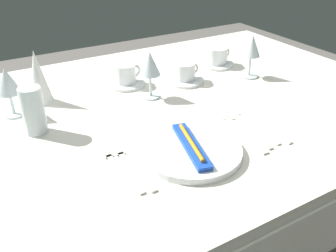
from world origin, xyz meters
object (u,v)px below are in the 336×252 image
Objects in this scene: spoon_dessert at (246,124)px; napkin_folded at (38,77)px; fork_outer at (131,165)px; wine_glass_left at (252,49)px; coffee_cup_right at (217,55)px; dinner_plate at (192,150)px; toothbrush_package at (192,145)px; wine_glass_centre at (7,83)px; coffee_cup_left at (185,71)px; drink_tumbler at (34,113)px; spoon_soup at (238,126)px; wine_glass_right at (150,66)px; dinner_knife at (239,134)px; fork_inner at (119,168)px; spoon_tea at (254,121)px; coffee_cup_far at (126,73)px.

napkin_folded is (-0.47, 0.45, 0.08)m from spoon_dessert.
wine_glass_left is (0.63, 0.30, 0.10)m from fork_outer.
coffee_cup_right reaches higher than fork_outer.
toothbrush_package is (-0.00, 0.00, 0.02)m from dinner_plate.
wine_glass_centre is at bearing 171.90° from wine_glass_left.
coffee_cup_left is 0.70× the size of drink_tumbler.
toothbrush_package is at bearing -165.74° from spoon_soup.
wine_glass_right is (0.07, 0.35, 0.08)m from toothbrush_package.
dinner_knife is 0.40m from coffee_cup_left.
fork_inner is 1.33× the size of wine_glass_right.
fork_inner is 0.37m from spoon_soup.
spoon_tea reaches higher than fork_outer.
wine_glass_left is at bearing -13.03° from napkin_folded.
spoon_soup is 0.46m from coffee_cup_far.
spoon_soup is 1.28× the size of napkin_folded.
wine_glass_left is at bearing 44.52° from spoon_soup.
spoon_soup is (0.19, 0.05, -0.02)m from toothbrush_package.
wine_glass_left is (0.47, 0.32, 0.08)m from toothbrush_package.
spoon_soup is 1.48× the size of wine_glass_centre.
fork_inner is at bearing -116.43° from coffee_cup_far.
spoon_tea is at bearing 5.52° from spoon_dessert.
wine_glass_left is at bearing 47.78° from spoon_dessert.
coffee_cup_right is (0.44, 0.48, 0.03)m from dinner_plate.
coffee_cup_left is at bearing 79.20° from dinner_knife.
fork_outer is 1.39× the size of wine_glass_centre.
wine_glass_left is 1.01× the size of wine_glass_right.
spoon_tea is 2.36× the size of coffee_cup_far.
wine_glass_left is (0.28, 0.28, 0.10)m from spoon_soup.
wine_glass_centre is (-0.56, 0.40, 0.10)m from spoon_dessert.
drink_tumbler is (-0.38, -0.04, -0.05)m from wine_glass_right.
spoon_tea is (0.40, 0.02, 0.00)m from fork_outer.
drink_tumbler is (-0.31, 0.30, 0.03)m from toothbrush_package.
spoon_dessert is at bearing 32.36° from dinner_knife.
wine_glass_right is (0.03, -0.14, 0.07)m from coffee_cup_far.
dinner_plate is 0.48m from coffee_cup_far.
wine_glass_right is at bearing 79.32° from toothbrush_package.
coffee_cup_right is 0.63× the size of napkin_folded.
drink_tumbler reaches higher than spoon_tea.
fork_inner is at bearing -81.51° from napkin_folded.
wine_glass_centre is at bearing 139.67° from dinner_knife.
dinner_plate is 0.19m from fork_inner.
napkin_folded is (-0.72, 0.17, -0.02)m from wine_glass_left.
napkin_folded reaches higher than drink_tumbler.
fork_inner is 1.38× the size of wine_glass_centre.
spoon_dessert is at bearing -64.06° from wine_glass_right.
dinner_plate reaches higher than fork_outer.
coffee_cup_left is at bearing 43.72° from fork_outer.
toothbrush_package is at bearing -94.61° from coffee_cup_far.
toothbrush_package is 0.25m from spoon_tea.
napkin_folded reaches higher than coffee_cup_far.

